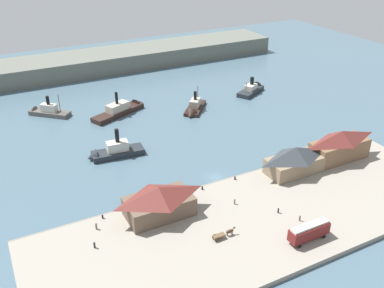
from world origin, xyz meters
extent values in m
plane|color=#476070|center=(0.00, 0.00, 0.00)|extent=(320.00, 320.00, 0.00)
cube|color=gray|center=(0.00, -22.00, 0.60)|extent=(110.00, 36.00, 1.20)
cube|color=slate|center=(0.00, -3.60, 0.50)|extent=(110.00, 0.80, 1.00)
cube|color=brown|center=(-21.28, -9.94, 3.58)|extent=(15.84, 9.00, 4.75)
pyramid|color=maroon|center=(-21.28, -9.94, 7.45)|extent=(16.15, 9.45, 3.00)
cube|color=#847056|center=(19.89, -9.29, 3.47)|extent=(15.70, 7.66, 4.53)
pyramid|color=#33383D|center=(19.89, -9.29, 7.40)|extent=(16.02, 8.04, 3.34)
cube|color=brown|center=(36.40, -9.39, 4.18)|extent=(18.05, 7.01, 5.96)
pyramid|color=maroon|center=(36.40, -9.39, 8.75)|extent=(18.42, 7.36, 3.19)
cube|color=maroon|center=(4.29, -33.49, 3.46)|extent=(9.88, 2.64, 2.71)
cube|color=beige|center=(4.29, -33.49, 5.06)|extent=(9.49, 1.85, 0.50)
cylinder|color=black|center=(7.75, -32.17, 1.65)|extent=(0.90, 0.18, 0.90)
cylinder|color=black|center=(7.75, -34.82, 1.65)|extent=(0.90, 0.18, 0.90)
cylinder|color=black|center=(0.83, -32.17, 1.65)|extent=(0.90, 0.18, 0.90)
cylinder|color=black|center=(0.83, -34.82, 1.65)|extent=(0.90, 0.18, 0.90)
cube|color=brown|center=(-13.15, -24.24, 2.05)|extent=(2.78, 1.22, 0.50)
cylinder|color=#4C3828|center=(-13.99, -23.63, 1.80)|extent=(1.20, 0.10, 1.20)
cylinder|color=#4C3828|center=(-13.99, -24.84, 1.80)|extent=(1.20, 0.10, 1.20)
ellipsoid|color=#473323|center=(-10.36, -24.24, 2.30)|extent=(2.00, 0.70, 0.90)
ellipsoid|color=#473323|center=(-9.26, -24.24, 2.85)|extent=(0.70, 0.32, 0.44)
cylinder|color=#473323|center=(-9.76, -24.04, 1.70)|extent=(0.16, 0.16, 1.00)
cylinder|color=#473323|center=(-9.76, -24.44, 1.70)|extent=(0.16, 0.16, 1.00)
cylinder|color=#473323|center=(-10.96, -24.04, 1.70)|extent=(0.16, 0.16, 1.00)
cylinder|color=#473323|center=(-10.96, -24.44, 1.70)|extent=(0.16, 0.16, 1.00)
cylinder|color=#232328|center=(-38.47, -14.39, 1.92)|extent=(0.42, 0.42, 1.43)
sphere|color=#CCA889|center=(-38.47, -14.39, 2.76)|extent=(0.26, 0.26, 0.26)
cylinder|color=#6B5B4C|center=(-36.35, -8.40, 1.96)|extent=(0.44, 0.44, 1.51)
sphere|color=#CCA889|center=(-36.35, -8.40, 2.85)|extent=(0.28, 0.28, 0.28)
cylinder|color=#6B5B4C|center=(7.05, -27.37, 1.88)|extent=(0.40, 0.40, 1.37)
sphere|color=#CCA889|center=(7.05, -27.37, 2.69)|extent=(0.25, 0.25, 0.25)
cylinder|color=#232328|center=(4.46, -22.58, 1.85)|extent=(0.38, 0.38, 1.30)
sphere|color=#CCA889|center=(4.46, -22.58, 2.62)|extent=(0.24, 0.24, 0.24)
cylinder|color=#6B5B4C|center=(-2.99, -14.69, 1.88)|extent=(0.40, 0.40, 1.35)
sphere|color=#CCA889|center=(-2.99, -14.69, 2.68)|extent=(0.25, 0.25, 0.25)
cylinder|color=black|center=(-33.91, -5.16, 1.65)|extent=(0.44, 0.44, 0.90)
cylinder|color=black|center=(3.22, -5.16, 1.65)|extent=(0.44, 0.44, 0.90)
cylinder|color=black|center=(-7.03, -5.27, 1.65)|extent=(0.44, 0.44, 0.90)
cube|color=#23282D|center=(46.03, 50.08, 0.88)|extent=(15.34, 11.77, 1.76)
cone|color=#23282D|center=(52.39, 53.61, 0.88)|extent=(4.64, 5.51, 4.85)
cube|color=beige|center=(46.03, 50.08, 2.78)|extent=(6.46, 5.73, 2.04)
cylinder|color=black|center=(46.68, 50.44, 5.31)|extent=(1.55, 1.55, 3.01)
cylinder|color=brown|center=(42.21, 47.97, 3.98)|extent=(0.24, 0.24, 4.43)
cube|color=black|center=(-10.15, 54.13, 0.91)|extent=(21.99, 13.64, 1.81)
cone|color=black|center=(-0.23, 58.51, 0.91)|extent=(5.51, 5.96, 4.79)
cube|color=#B2A893|center=(-10.15, 54.13, 3.19)|extent=(9.41, 7.09, 2.74)
cylinder|color=black|center=(-10.30, 54.06, 6.76)|extent=(1.05, 1.05, 4.41)
cube|color=#23282D|center=(-20.17, 24.51, 0.91)|extent=(16.13, 6.92, 1.82)
cone|color=#23282D|center=(-27.96, 25.31, 0.91)|extent=(3.29, 5.08, 4.82)
cube|color=beige|center=(-20.17, 24.51, 3.28)|extent=(6.69, 4.06, 2.91)
cylinder|color=black|center=(-20.01, 24.50, 6.82)|extent=(1.26, 1.26, 4.17)
cube|color=black|center=(17.48, 45.42, 0.64)|extent=(13.74, 14.75, 1.28)
cone|color=black|center=(12.65, 39.79, 0.64)|extent=(5.40, 5.17, 4.83)
cube|color=#B2A893|center=(17.48, 45.42, 2.68)|extent=(6.05, 6.30, 2.80)
cylinder|color=black|center=(17.56, 45.51, 5.68)|extent=(1.13, 1.13, 3.21)
cylinder|color=brown|center=(20.39, 48.79, 4.54)|extent=(0.24, 0.24, 6.54)
cube|color=#514C47|center=(-32.70, 65.40, 0.82)|extent=(14.32, 13.55, 1.63)
cone|color=#514C47|center=(-38.34, 70.49, 0.82)|extent=(4.76, 4.86, 4.07)
cube|color=beige|center=(-32.70, 65.40, 3.00)|extent=(5.99, 5.76, 2.73)
cylinder|color=black|center=(-32.72, 65.42, 5.95)|extent=(1.18, 1.18, 3.18)
cylinder|color=brown|center=(-29.31, 62.34, 5.13)|extent=(0.24, 0.24, 6.99)
cube|color=#60665B|center=(0.00, 110.00, 4.00)|extent=(180.00, 24.00, 8.00)
camera|label=1|loc=(-52.45, -87.21, 63.93)|focal=39.88mm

